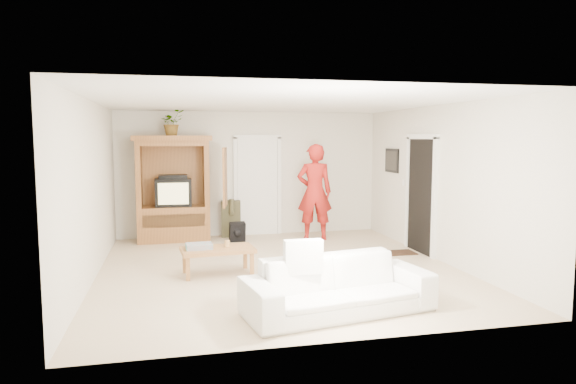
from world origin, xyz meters
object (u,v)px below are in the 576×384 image
man (315,192)px  sofa (338,286)px  armoire (175,196)px  coffee_table (218,251)px

man → sofa: size_ratio=0.87×
armoire → coffee_table: 2.90m
sofa → coffee_table: bearing=111.0°
sofa → coffee_table: sofa is taller
man → sofa: bearing=86.8°
armoire → man: 2.80m
armoire → coffee_table: (0.61, -2.78, -0.56)m
man → coffee_table: size_ratio=1.71×
armoire → sofa: 5.19m
man → sofa: (-0.92, -4.32, -0.64)m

